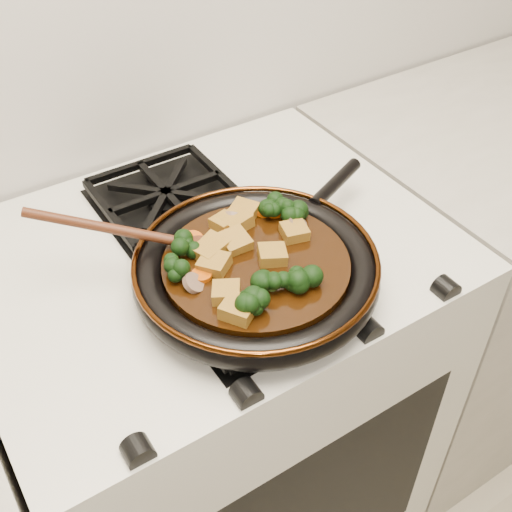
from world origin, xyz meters
TOP-DOWN VIEW (x-y plane):
  - stove at (0.00, 1.69)m, footprint 0.76×0.60m
  - burner_grate_front at (0.00, 1.55)m, footprint 0.23×0.23m
  - burner_grate_back at (0.00, 1.83)m, footprint 0.23×0.23m
  - skillet at (0.02, 1.57)m, footprint 0.46×0.36m
  - braising_sauce at (0.01, 1.56)m, footprint 0.27×0.27m
  - tofu_cube_0 at (0.02, 1.66)m, footprint 0.04×0.04m
  - tofu_cube_1 at (-0.06, 1.53)m, footprint 0.05×0.05m
  - tofu_cube_2 at (-0.04, 1.58)m, footprint 0.06×0.05m
  - tofu_cube_3 at (0.09, 1.58)m, footprint 0.05×0.05m
  - tofu_cube_4 at (-0.04, 1.61)m, footprint 0.05×0.05m
  - tofu_cube_5 at (-0.06, 1.49)m, footprint 0.06×0.06m
  - tofu_cube_6 at (0.04, 1.56)m, footprint 0.05×0.05m
  - tofu_cube_7 at (0.03, 1.65)m, footprint 0.05×0.05m
  - tofu_cube_8 at (0.01, 1.61)m, footprint 0.04×0.05m
  - tofu_cube_9 at (-0.02, 1.62)m, footprint 0.05×0.05m
  - tofu_cube_10 at (0.06, 1.66)m, footprint 0.05×0.05m
  - broccoli_floret_0 at (0.12, 1.61)m, footprint 0.08×0.08m
  - broccoli_floret_1 at (0.00, 1.51)m, footprint 0.09×0.08m
  - broccoli_floret_2 at (0.10, 1.64)m, footprint 0.08×0.08m
  - broccoli_floret_3 at (0.04, 1.49)m, footprint 0.08×0.07m
  - broccoli_floret_4 at (-0.09, 1.60)m, footprint 0.07×0.07m
  - broccoli_floret_5 at (0.10, 1.64)m, footprint 0.08×0.07m
  - broccoli_floret_6 at (-0.07, 1.64)m, footprint 0.07×0.07m
  - broccoli_floret_7 at (-0.04, 1.49)m, footprint 0.08×0.07m
  - carrot_coin_0 at (-0.07, 1.58)m, footprint 0.03×0.03m
  - carrot_coin_1 at (0.02, 1.64)m, footprint 0.03×0.03m
  - carrot_coin_2 at (-0.04, 1.65)m, footprint 0.03×0.03m
  - carrot_coin_3 at (0.01, 1.63)m, footprint 0.03×0.03m
  - carrot_coin_4 at (0.08, 1.65)m, footprint 0.03×0.03m
  - carrot_coin_5 at (0.10, 1.64)m, footprint 0.03×0.03m
  - mushroom_slice_0 at (-0.09, 1.57)m, footprint 0.04×0.04m
  - mushroom_slice_1 at (0.11, 1.59)m, footprint 0.05×0.05m
  - mushroom_slice_2 at (0.04, 1.66)m, footprint 0.04×0.04m
  - wooden_spoon at (-0.10, 1.67)m, footprint 0.15×0.11m

SIDE VIEW (x-z plane):
  - stove at x=0.00m, z-range 0.00..0.90m
  - burner_grate_front at x=0.00m, z-range 0.90..0.93m
  - burner_grate_back at x=0.00m, z-range 0.90..0.93m
  - skillet at x=0.02m, z-range 0.92..0.97m
  - braising_sauce at x=0.01m, z-range 0.94..0.96m
  - carrot_coin_0 at x=-0.07m, z-range 0.96..0.97m
  - carrot_coin_1 at x=0.02m, z-range 0.95..0.98m
  - carrot_coin_2 at x=-0.04m, z-range 0.96..0.97m
  - carrot_coin_3 at x=0.01m, z-range 0.95..0.97m
  - carrot_coin_4 at x=0.08m, z-range 0.96..0.97m
  - carrot_coin_5 at x=0.10m, z-range 0.96..0.97m
  - mushroom_slice_0 at x=-0.09m, z-range 0.95..0.98m
  - mushroom_slice_1 at x=0.11m, z-range 0.95..0.98m
  - mushroom_slice_2 at x=0.04m, z-range 0.95..0.98m
  - tofu_cube_0 at x=0.02m, z-range 0.95..0.98m
  - tofu_cube_9 at x=-0.02m, z-range 0.95..0.98m
  - tofu_cube_1 at x=-0.06m, z-range 0.95..0.98m
  - tofu_cube_3 at x=0.09m, z-range 0.96..0.98m
  - tofu_cube_6 at x=0.04m, z-range 0.95..0.98m
  - tofu_cube_8 at x=0.01m, z-range 0.95..0.98m
  - tofu_cube_10 at x=0.06m, z-range 0.95..0.98m
  - tofu_cube_2 at x=-0.04m, z-range 0.95..0.98m
  - broccoli_floret_2 at x=0.10m, z-range 0.94..0.99m
  - broccoli_floret_0 at x=0.12m, z-range 0.94..1.00m
  - tofu_cube_5 at x=-0.06m, z-range 0.96..0.98m
  - tofu_cube_7 at x=0.03m, z-range 0.95..0.98m
  - tofu_cube_4 at x=-0.04m, z-range 0.95..0.98m
  - broccoli_floret_6 at x=-0.07m, z-range 0.94..1.00m
  - broccoli_floret_7 at x=-0.04m, z-range 0.94..1.00m
  - broccoli_floret_3 at x=0.04m, z-range 0.94..1.00m
  - broccoli_floret_1 at x=0.00m, z-range 0.94..1.00m
  - broccoli_floret_5 at x=0.10m, z-range 0.94..1.01m
  - broccoli_floret_4 at x=-0.09m, z-range 0.94..1.01m
  - wooden_spoon at x=-0.10m, z-range 0.86..1.11m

